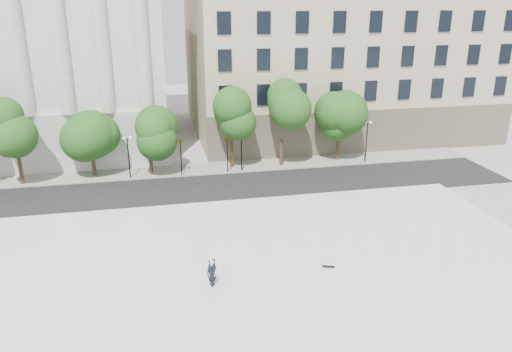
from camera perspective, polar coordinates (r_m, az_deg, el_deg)
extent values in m
plane|color=#A6A49D|center=(29.81, -3.44, -13.94)|extent=(160.00, 160.00, 0.00)
cube|color=white|center=(32.22, -4.26, -10.72)|extent=(44.00, 22.00, 0.45)
cube|color=black|center=(45.83, -6.81, -1.65)|extent=(60.00, 8.00, 0.02)
cube|color=#9B998F|center=(51.45, -7.44, 0.75)|extent=(60.00, 4.00, 0.12)
cube|color=beige|center=(65.23, -24.67, 14.31)|extent=(30.00, 26.00, 25.00)
cube|color=#B7AA8C|center=(68.10, 8.57, 14.25)|extent=(36.00, 26.00, 21.00)
cylinder|color=black|center=(49.26, -8.56, 1.91)|extent=(0.10, 0.10, 3.50)
imported|color=black|center=(48.67, -8.68, 4.31)|extent=(0.41, 1.89, 0.76)
cylinder|color=black|center=(49.69, -3.29, 2.26)|extent=(0.10, 0.10, 3.50)
imported|color=black|center=(49.11, -3.34, 4.59)|extent=(1.01, 1.73, 0.69)
imported|color=black|center=(30.17, -5.01, -12.00)|extent=(1.01, 1.83, 0.47)
cube|color=black|center=(32.34, 8.28, -10.22)|extent=(0.82, 0.45, 0.08)
cylinder|color=#382619|center=(51.41, -25.30, 0.63)|extent=(0.36, 0.36, 2.93)
sphere|color=#234E16|center=(50.40, -25.94, 4.90)|extent=(3.57, 3.57, 3.57)
cylinder|color=#382619|center=(51.34, -18.09, 1.47)|extent=(0.36, 0.36, 2.82)
sphere|color=#234E16|center=(50.36, -18.54, 5.61)|extent=(4.46, 4.46, 4.46)
cylinder|color=#382619|center=(50.25, -11.90, 1.43)|extent=(0.36, 0.36, 2.45)
sphere|color=#234E16|center=(49.35, -12.17, 5.11)|extent=(3.98, 3.98, 3.98)
cylinder|color=#382619|center=(51.28, -2.80, 2.61)|extent=(0.36, 0.36, 3.15)
sphere|color=#234E16|center=(50.22, -2.88, 7.28)|extent=(3.67, 3.67, 3.67)
cylinder|color=#382619|center=(51.99, 2.91, 2.69)|extent=(0.36, 0.36, 2.89)
sphere|color=#234E16|center=(51.00, 2.98, 6.92)|extent=(4.24, 4.24, 4.24)
cylinder|color=#382619|center=(54.48, 9.31, 3.07)|extent=(0.36, 0.36, 2.58)
sphere|color=#234E16|center=(53.62, 9.51, 6.67)|extent=(4.05, 4.05, 4.05)
cylinder|color=black|center=(49.48, -14.33, 1.89)|extent=(0.12, 0.12, 3.99)
cube|color=black|center=(48.94, -14.52, 4.12)|extent=(0.60, 0.06, 0.06)
sphere|color=white|center=(48.93, -14.88, 4.21)|extent=(0.28, 0.28, 0.28)
sphere|color=white|center=(48.90, -14.18, 4.26)|extent=(0.28, 0.28, 0.28)
cylinder|color=black|center=(50.14, -1.68, 2.69)|extent=(0.12, 0.12, 3.92)
cube|color=black|center=(49.61, -1.70, 4.86)|extent=(0.60, 0.06, 0.06)
sphere|color=white|center=(49.53, -2.04, 4.95)|extent=(0.28, 0.28, 0.28)
sphere|color=white|center=(49.64, -1.36, 4.99)|extent=(0.28, 0.28, 0.28)
cylinder|color=black|center=(53.97, 12.48, 3.66)|extent=(0.12, 0.12, 4.31)
cube|color=black|center=(53.45, 12.65, 5.89)|extent=(0.60, 0.06, 0.06)
sphere|color=white|center=(53.30, 12.36, 5.98)|extent=(0.28, 0.28, 0.28)
sphere|color=white|center=(53.55, 12.95, 6.00)|extent=(0.28, 0.28, 0.28)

